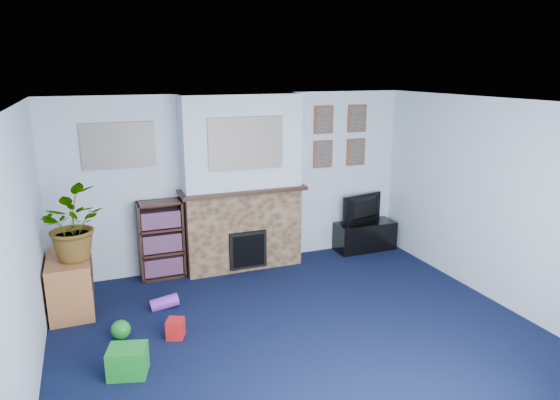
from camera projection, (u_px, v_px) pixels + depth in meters
name	position (u px, v px, depth m)	size (l,w,h in m)	color
floor	(302.00, 336.00, 5.23)	(5.00, 4.50, 0.01)	black
ceiling	(305.00, 104.00, 4.62)	(5.00, 4.50, 0.01)	white
wall_back	(238.00, 181.00, 6.95)	(5.00, 0.04, 2.40)	silver
wall_front	(460.00, 338.00, 2.90)	(5.00, 0.04, 2.40)	silver
wall_left	(22.00, 261.00, 4.05)	(0.04, 4.50, 2.40)	silver
wall_right	(499.00, 203.00, 5.80)	(0.04, 4.50, 2.40)	silver
chimney_breast	(242.00, 185.00, 6.77)	(1.72, 0.50, 2.40)	brown
collage_main	(246.00, 144.00, 6.43)	(1.00, 0.03, 0.68)	gray
collage_left	(118.00, 146.00, 6.25)	(0.90, 0.03, 0.58)	gray
portrait_tl	(324.00, 120.00, 7.19)	(0.30, 0.03, 0.40)	brown
portrait_tr	(357.00, 119.00, 7.38)	(0.30, 0.03, 0.40)	brown
portrait_bl	(323.00, 154.00, 7.31)	(0.30, 0.03, 0.40)	brown
portrait_br	(356.00, 152.00, 7.51)	(0.30, 0.03, 0.40)	brown
tv_stand	(365.00, 235.00, 7.69)	(0.92, 0.39, 0.44)	black
television	(365.00, 209.00, 7.60)	(0.73, 0.10, 0.42)	black
bookshelf	(161.00, 241.00, 6.61)	(0.58, 0.28, 1.05)	black
sideboard	(70.00, 282.00, 5.71)	(0.46, 0.83, 0.65)	#AE6837
potted_plant	(68.00, 225.00, 5.51)	(0.72, 0.62, 0.80)	#26661E
mantel_clock	(245.00, 183.00, 6.73)	(0.09, 0.05, 0.13)	gold
mantel_candle	(269.00, 180.00, 6.85)	(0.05, 0.05, 0.17)	#B2BFC6
mantel_teddy	(206.00, 187.00, 6.54)	(0.12, 0.12, 0.12)	gray
mantel_can	(291.00, 180.00, 6.97)	(0.05, 0.05, 0.11)	red
green_crate	(128.00, 361.00, 4.54)	(0.34, 0.27, 0.27)	#198C26
toy_ball	(121.00, 331.00, 5.16)	(0.20, 0.20, 0.20)	#198C26
toy_block	(176.00, 328.00, 5.17)	(0.17, 0.17, 0.21)	red
toy_tube	(165.00, 303.00, 5.82)	(0.15, 0.15, 0.32)	purple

